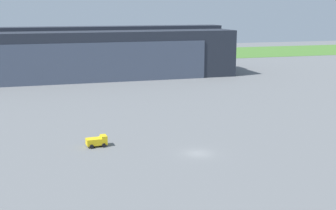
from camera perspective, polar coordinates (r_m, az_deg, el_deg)
ground_plane at (r=77.78m, az=3.69°, el=-6.00°), size 440.00×440.00×0.00m
grass_field_strip at (r=232.01m, az=-10.19°, el=5.91°), size 440.00×56.00×0.08m
maintenance_hangar at (r=167.47m, az=-10.13°, el=6.42°), size 100.40×36.24×17.35m
ops_van at (r=82.08m, az=-8.78°, el=-4.44°), size 3.71×2.54×1.90m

